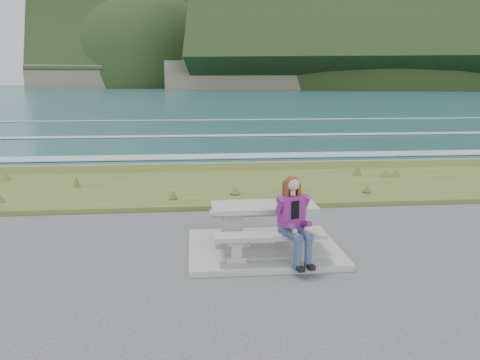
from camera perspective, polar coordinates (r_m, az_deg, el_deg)
The scene contains 9 objects.
concrete_slab at distance 8.32m, azimuth 2.87°, elevation -8.33°, with size 2.60×2.10×0.10m, color #979893.
picnic_table at distance 8.12m, azimuth 2.92°, elevation -4.13°, with size 1.80×0.75×0.75m.
bench_landward at distance 7.53m, azimuth 3.70°, elevation -7.30°, with size 1.80×0.35×0.45m.
bench_seaward at distance 8.85m, azimuth 2.22°, elevation -4.35°, with size 1.80×0.35×0.45m.
grass_verge at distance 13.10m, azimuth -0.38°, elevation -1.04°, with size 160.00×4.50×0.22m, color #395520.
shore_drop at distance 15.93m, azimuth -1.36°, elevation 1.27°, with size 160.00×0.80×2.20m, color #68624E.
ocean at distance 33.16m, azimuth -3.63°, elevation 3.71°, with size 1600.00×1600.00×0.09m.
headland_range at distance 448.79m, azimuth 19.97°, elevation 12.00°, with size 729.83×363.95×227.79m.
seated_woman at distance 7.43m, azimuth 6.80°, elevation -6.32°, with size 0.55×0.75×1.38m.
Camera 1 is at (-1.19, -7.72, 2.91)m, focal length 35.00 mm.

